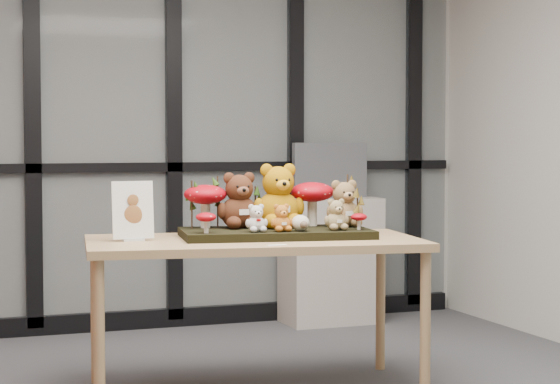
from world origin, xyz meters
name	(u,v)px	position (x,y,z in m)	size (l,w,h in m)	color
room_shell	(215,28)	(0.00, 0.00, 1.68)	(5.00, 5.00, 5.00)	#B9B7AE
glass_partition	(105,110)	(0.00, 2.47, 1.42)	(4.90, 0.06, 2.78)	#2D383F
display_table	(254,252)	(0.38, 0.65, 0.68)	(1.70, 1.03, 0.75)	#A28657
diorama_tray	(276,233)	(0.51, 0.69, 0.77)	(0.92, 0.46, 0.04)	black
bear_pooh_yellow	(278,192)	(0.56, 0.78, 0.97)	(0.27, 0.24, 0.35)	#AF7307
bear_brown_medium	(239,197)	(0.37, 0.82, 0.94)	(0.23, 0.21, 0.30)	#482313
bear_tan_back	(344,201)	(0.88, 0.70, 0.92)	(0.20, 0.18, 0.26)	olive
bear_small_yellow	(281,216)	(0.49, 0.56, 0.86)	(0.11, 0.10, 0.15)	#C36A1F
bear_white_bow	(256,217)	(0.37, 0.58, 0.86)	(0.11, 0.10, 0.15)	silver
bear_beige_small	(336,213)	(0.77, 0.54, 0.87)	(0.13, 0.12, 0.17)	#9A8356
plush_cream_hedgehog	(300,222)	(0.59, 0.55, 0.83)	(0.07, 0.06, 0.09)	silver
mushroom_back_left	(205,204)	(0.21, 0.87, 0.91)	(0.21, 0.21, 0.24)	#97040F
mushroom_back_right	(312,202)	(0.75, 0.80, 0.91)	(0.22, 0.22, 0.25)	#97040F
mushroom_front_left	(206,222)	(0.13, 0.61, 0.84)	(0.10, 0.10, 0.11)	#97040F
mushroom_front_right	(359,221)	(0.88, 0.51, 0.83)	(0.08, 0.08, 0.09)	#97040F
sprig_green_far_left	(192,205)	(0.14, 0.87, 0.91)	(0.05, 0.05, 0.24)	#1B3E0E
sprig_green_mid_left	(218,202)	(0.28, 0.90, 0.92)	(0.05, 0.05, 0.26)	#1B3E0E
sprig_dry_far_right	(348,200)	(0.92, 0.73, 0.92)	(0.05, 0.05, 0.26)	brown
sprig_dry_mid_right	(357,208)	(0.92, 0.61, 0.89)	(0.05, 0.05, 0.20)	brown
sprig_green_centre	(255,206)	(0.47, 0.88, 0.89)	(0.05, 0.05, 0.20)	#1B3E0E
sign_holder	(133,213)	(-0.18, 0.75, 0.88)	(0.20, 0.06, 0.28)	silver
label_card	(277,245)	(0.39, 0.32, 0.75)	(0.09, 0.03, 0.00)	white
cabinet	(331,260)	(1.47, 2.25, 0.42)	(0.63, 0.37, 0.84)	#A9A096
monitor	(330,170)	(1.47, 2.26, 1.02)	(0.52, 0.05, 0.37)	#4E5055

